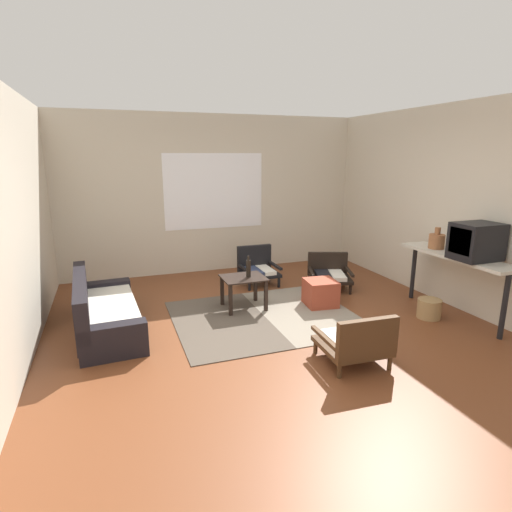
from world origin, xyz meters
name	(u,v)px	position (x,y,z in m)	size (l,w,h in m)	color
ground_plane	(281,336)	(0.00, 0.00, 0.00)	(7.80, 7.80, 0.00)	brown
far_wall_with_window	(213,194)	(0.00, 3.06, 1.35)	(5.60, 0.13, 2.70)	beige
side_wall_right	(455,206)	(2.66, 0.30, 1.35)	(0.12, 6.60, 2.70)	beige
side_wall_left	(6,230)	(-2.66, 0.30, 1.35)	(0.12, 6.60, 2.70)	beige
area_rug	(265,317)	(0.03, 0.60, 0.01)	(2.28, 1.91, 0.01)	#4C4238
couch	(103,313)	(-1.91, 0.87, 0.21)	(0.77, 1.77, 0.66)	black
coffee_table	(244,284)	(-0.13, 0.99, 0.34)	(0.57, 0.49, 0.44)	black
armchair_by_window	(258,267)	(0.43, 1.98, 0.28)	(0.58, 0.54, 0.60)	black
armchair_striped_foreground	(356,342)	(0.43, -0.85, 0.25)	(0.66, 0.64, 0.55)	#472D19
armchair_corner	(329,272)	(1.40, 1.38, 0.25)	(0.78, 0.74, 0.53)	black
ottoman_orange	(320,293)	(0.89, 0.73, 0.18)	(0.41, 0.41, 0.36)	#993D28
console_shelf	(456,262)	(2.30, -0.16, 0.72)	(0.40, 1.59, 0.82)	beige
crt_television	(476,241)	(2.30, -0.42, 1.03)	(0.52, 0.40, 0.44)	black
clay_vase	(437,241)	(2.30, 0.19, 0.92)	(0.20, 0.20, 0.28)	#935B38
glass_bottle	(248,268)	(-0.07, 0.97, 0.56)	(0.06, 0.06, 0.29)	black
wicker_basket	(429,309)	(1.99, -0.13, 0.12)	(0.29, 0.29, 0.25)	#9E7A4C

